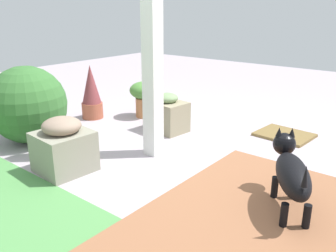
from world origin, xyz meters
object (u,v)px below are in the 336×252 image
terracotta_pot_broad (144,95)px  dog (291,171)px  round_shrub (28,105)px  stone_planter_nearest (167,114)px  terracotta_pot_spiky (91,93)px  porch_pillar (152,38)px  doormat (284,135)px  stone_planter_mid (64,147)px

terracotta_pot_broad → dog: bearing=156.0°
round_shrub → terracotta_pot_broad: 1.46m
round_shrub → terracotta_pot_broad: size_ratio=1.74×
stone_planter_nearest → terracotta_pot_spiky: size_ratio=0.68×
porch_pillar → round_shrub: bearing=24.4°
stone_planter_nearest → doormat: 1.33m
porch_pillar → round_shrub: 1.53m
doormat → terracotta_pot_spiky: bearing=21.9°
terracotta_pot_broad → doormat: bearing=-166.1°
stone_planter_nearest → round_shrub: round_shrub is taller
stone_planter_mid → stone_planter_nearest: bearing=-91.0°
terracotta_pot_spiky → dog: bearing=168.4°
terracotta_pot_spiky → dog: size_ratio=0.98×
stone_planter_nearest → terracotta_pot_spiky: 1.09m
porch_pillar → round_shrub: size_ratio=2.75×
stone_planter_mid → doormat: size_ratio=0.87×
porch_pillar → stone_planter_mid: (0.35, 0.77, -0.88)m
round_shrub → dog: bearing=-171.6°
terracotta_pot_broad → terracotta_pot_spiky: terracotta_pot_spiky is taller
stone_planter_mid → terracotta_pot_spiky: (1.04, -1.17, 0.10)m
stone_planter_mid → dog: size_ratio=0.70×
stone_planter_mid → terracotta_pot_broad: size_ratio=1.06×
round_shrub → terracotta_pot_broad: bearing=-103.0°
porch_pillar → terracotta_pot_spiky: (1.39, -0.40, -0.78)m
dog → terracotta_pot_spiky: bearing=-11.6°
round_shrub → doormat: size_ratio=1.43×
porch_pillar → doormat: porch_pillar is taller
doormat → terracotta_pot_broad: bearing=13.9°
terracotta_pot_broad → stone_planter_mid: bearing=109.0°
stone_planter_mid → dog: dog is taller
stone_planter_mid → porch_pillar: bearing=-114.2°
porch_pillar → dog: (-1.40, 0.17, -0.81)m
terracotta_pot_spiky → dog: 2.85m
porch_pillar → doormat: (-0.81, -1.28, -1.09)m
stone_planter_mid → round_shrub: round_shrub is taller
porch_pillar → terracotta_pot_spiky: porch_pillar is taller
dog → stone_planter_nearest: bearing=-24.4°
stone_planter_nearest → stone_planter_mid: 1.38m
stone_planter_nearest → stone_planter_mid: size_ratio=0.96×
round_shrub → terracotta_pot_spiky: (0.15, -0.96, -0.08)m
round_shrub → porch_pillar: bearing=-155.6°
dog → terracotta_pot_broad: bearing=-24.0°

